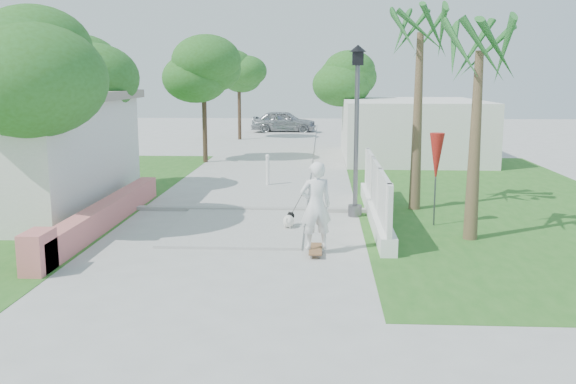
# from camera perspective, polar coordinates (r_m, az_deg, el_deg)

# --- Properties ---
(ground) EXTENTS (90.00, 90.00, 0.00)m
(ground) POSITION_cam_1_polar(r_m,az_deg,el_deg) (11.92, -6.90, -7.68)
(ground) COLOR #B7B7B2
(ground) RESTS_ON ground
(path_strip) EXTENTS (3.20, 36.00, 0.06)m
(path_strip) POSITION_cam_1_polar(r_m,az_deg,el_deg) (31.44, -0.63, 3.66)
(path_strip) COLOR #B7B7B2
(path_strip) RESTS_ON ground
(curb) EXTENTS (6.50, 0.25, 0.10)m
(curb) POSITION_cam_1_polar(r_m,az_deg,el_deg) (17.65, -3.56, -1.54)
(curb) COLOR #999993
(curb) RESTS_ON ground
(grass_left) EXTENTS (8.00, 20.00, 0.01)m
(grass_left) POSITION_cam_1_polar(r_m,az_deg,el_deg) (21.49, -21.79, -0.25)
(grass_left) COLOR #28641F
(grass_left) RESTS_ON ground
(grass_right) EXTENTS (8.00, 20.00, 0.01)m
(grass_right) POSITION_cam_1_polar(r_m,az_deg,el_deg) (20.13, 17.34, -0.65)
(grass_right) COLOR #28641F
(grass_right) RESTS_ON ground
(pink_wall) EXTENTS (0.45, 8.20, 0.80)m
(pink_wall) POSITION_cam_1_polar(r_m,az_deg,el_deg) (16.00, -16.43, -2.22)
(pink_wall) COLOR #CD7269
(pink_wall) RESTS_ON ground
(lattice_fence) EXTENTS (0.35, 7.00, 1.50)m
(lattice_fence) POSITION_cam_1_polar(r_m,az_deg,el_deg) (16.52, 7.81, -0.69)
(lattice_fence) COLOR white
(lattice_fence) RESTS_ON ground
(building_right) EXTENTS (6.00, 8.00, 2.60)m
(building_right) POSITION_cam_1_polar(r_m,az_deg,el_deg) (29.53, 10.86, 5.52)
(building_right) COLOR silver
(building_right) RESTS_ON ground
(street_lamp) EXTENTS (0.44, 0.44, 4.44)m
(street_lamp) POSITION_cam_1_polar(r_m,az_deg,el_deg) (16.73, 6.11, 5.99)
(street_lamp) COLOR #59595E
(street_lamp) RESTS_ON ground
(bollard) EXTENTS (0.14, 0.14, 1.09)m
(bollard) POSITION_cam_1_polar(r_m,az_deg,el_deg) (21.46, -1.82, 2.04)
(bollard) COLOR white
(bollard) RESTS_ON ground
(patio_umbrella) EXTENTS (0.36, 0.36, 2.30)m
(patio_umbrella) POSITION_cam_1_polar(r_m,az_deg,el_deg) (16.03, 13.05, 2.94)
(patio_umbrella) COLOR #59595E
(patio_umbrella) RESTS_ON ground
(tree_left_near) EXTENTS (3.60, 3.60, 5.28)m
(tree_left_near) POSITION_cam_1_polar(r_m,az_deg,el_deg) (15.57, -21.97, 10.14)
(tree_left_near) COLOR #4C3826
(tree_left_near) RESTS_ON ground
(tree_left_mid) EXTENTS (3.20, 3.20, 4.85)m
(tree_left_mid) POSITION_cam_1_polar(r_m,az_deg,el_deg) (21.03, -18.07, 9.34)
(tree_left_mid) COLOR #4C3826
(tree_left_mid) RESTS_ON ground
(tree_path_left) EXTENTS (3.40, 3.40, 5.23)m
(tree_path_left) POSITION_cam_1_polar(r_m,az_deg,el_deg) (27.60, -7.49, 10.54)
(tree_path_left) COLOR #4C3826
(tree_path_left) RESTS_ON ground
(tree_path_right) EXTENTS (3.00, 3.00, 4.79)m
(tree_path_right) POSITION_cam_1_polar(r_m,az_deg,el_deg) (31.17, 5.36, 9.94)
(tree_path_right) COLOR #4C3826
(tree_path_right) RESTS_ON ground
(tree_path_far) EXTENTS (3.20, 3.20, 5.17)m
(tree_path_far) POSITION_cam_1_polar(r_m,az_deg,el_deg) (37.45, -4.36, 10.51)
(tree_path_far) COLOR #4C3826
(tree_path_far) RESTS_ON ground
(palm_far) EXTENTS (1.80, 1.80, 5.30)m
(palm_far) POSITION_cam_1_polar(r_m,az_deg,el_deg) (17.87, 11.66, 12.72)
(palm_far) COLOR brown
(palm_far) RESTS_ON ground
(palm_near) EXTENTS (1.80, 1.80, 4.70)m
(palm_near) POSITION_cam_1_polar(r_m,az_deg,el_deg) (14.76, 16.63, 11.00)
(palm_near) COLOR brown
(palm_near) RESTS_ON ground
(skateboarder) EXTENTS (1.06, 2.80, 1.94)m
(skateboarder) POSITION_cam_1_polar(r_m,az_deg,el_deg) (13.99, 1.31, -1.20)
(skateboarder) COLOR brown
(skateboarder) RESTS_ON ground
(dog) EXTENTS (0.35, 0.60, 0.42)m
(dog) POSITION_cam_1_polar(r_m,az_deg,el_deg) (15.50, 0.08, -2.52)
(dog) COLOR white
(dog) RESTS_ON ground
(parked_car) EXTENTS (4.31, 1.96, 1.43)m
(parked_car) POSITION_cam_1_polar(r_m,az_deg,el_deg) (42.22, -0.37, 6.30)
(parked_car) COLOR #9A9CA1
(parked_car) RESTS_ON ground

